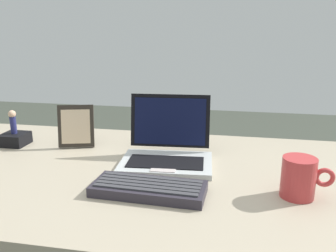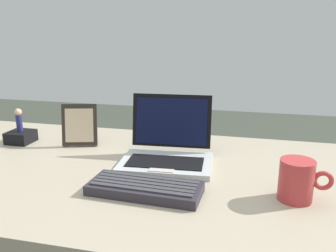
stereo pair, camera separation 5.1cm
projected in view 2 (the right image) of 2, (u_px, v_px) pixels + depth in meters
name	position (u px, v px, depth m)	size (l,w,h in m)	color
desk	(146.00, 194.00, 1.08)	(1.78, 0.82, 0.72)	tan
laptop_front	(168.00, 151.00, 1.12)	(0.30, 0.25, 0.20)	#B0B5B5
external_keyboard	(145.00, 188.00, 0.91)	(0.30, 0.13, 0.03)	#2A262F
photo_frame	(80.00, 125.00, 1.27)	(0.13, 0.07, 0.15)	black
figurine_stand	(21.00, 137.00, 1.32)	(0.09, 0.09, 0.04)	black
figurine	(19.00, 119.00, 1.30)	(0.03, 0.03, 0.09)	navy
coffee_mug	(297.00, 180.00, 0.87)	(0.13, 0.09, 0.10)	#B23234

